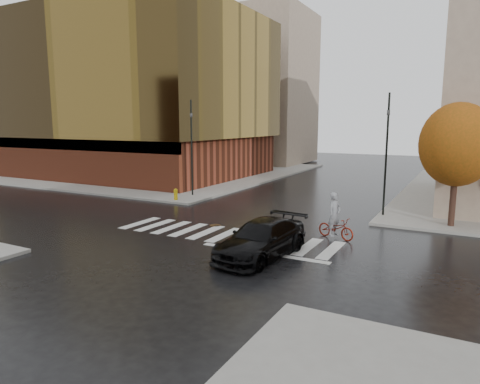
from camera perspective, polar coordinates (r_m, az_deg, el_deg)
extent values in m
plane|color=black|center=(21.25, -2.77, -6.05)|extent=(120.00, 120.00, 0.00)
cube|color=gray|center=(50.14, -11.07, 2.78)|extent=(30.00, 30.00, 0.15)
cube|color=silver|center=(21.66, -2.09, -5.73)|extent=(12.00, 3.00, 0.01)
cube|color=maroon|center=(48.34, -14.32, 4.90)|extent=(26.00, 18.00, 4.00)
cube|color=beige|center=(42.19, -22.51, 5.92)|extent=(26.00, 0.40, 1.00)
cube|color=olive|center=(48.43, -14.71, 14.37)|extent=(27.00, 19.00, 12.00)
cube|color=gray|center=(60.85, 2.27, 13.56)|extent=(14.00, 12.00, 20.00)
cylinder|color=black|center=(25.30, 26.51, -0.95)|extent=(0.32, 0.32, 2.80)
ellipsoid|color=#A3470F|center=(24.99, 26.99, 5.65)|extent=(3.80, 3.80, 4.37)
imported|color=black|center=(18.09, 2.86, -6.29)|extent=(2.69, 5.48, 1.53)
imported|color=maroon|center=(21.40, 12.66, -4.71)|extent=(2.12, 1.33, 1.05)
imported|color=gray|center=(21.27, 12.47, -2.90)|extent=(0.74, 0.90, 2.13)
cylinder|color=black|center=(32.33, -6.46, 5.84)|extent=(0.12, 0.12, 7.10)
imported|color=black|center=(32.28, -6.54, 10.40)|extent=(0.22, 0.20, 0.89)
cylinder|color=black|center=(26.52, 18.92, 4.70)|extent=(0.12, 0.12, 7.15)
imported|color=black|center=(26.46, 19.21, 10.30)|extent=(0.18, 0.21, 0.89)
cylinder|color=gold|center=(30.77, -8.56, -0.42)|extent=(0.27, 0.27, 0.67)
sphere|color=gold|center=(30.71, -8.58, 0.19)|extent=(0.29, 0.29, 0.29)
cylinder|color=#4B331A|center=(23.64, -3.31, -4.46)|extent=(0.75, 0.75, 0.01)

